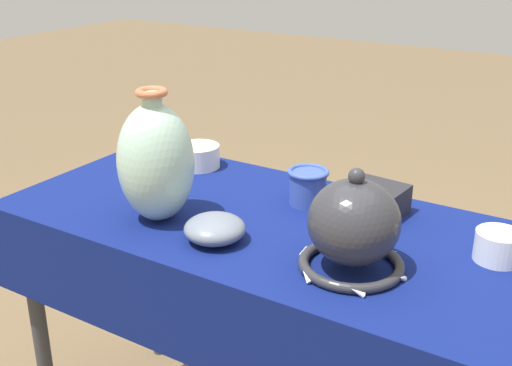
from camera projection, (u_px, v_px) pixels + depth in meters
The scene contains 8 objects.
display_table at pixel (265, 253), 1.58m from camera, with size 1.33×0.62×0.78m.
vase_tall_bulbous at pixel (156, 162), 1.51m from camera, with size 0.18×0.18×0.32m.
vase_dome_bell at pixel (353, 228), 1.30m from camera, with size 0.23×0.22×0.23m.
mosaic_tile_box at pixel (375, 199), 1.59m from camera, with size 0.15×0.13×0.07m.
bowl_shallow_slate at pixel (215, 229), 1.44m from camera, with size 0.14×0.14×0.06m, color slate.
pot_squat_ivory at pixel (198, 156), 1.89m from camera, with size 0.13×0.13×0.07m, color white.
pot_squat_porcelain at pixel (498, 246), 1.36m from camera, with size 0.10×0.10×0.07m, color white.
cup_wide_cobalt at pixel (308, 186), 1.63m from camera, with size 0.11×0.11×0.09m.
Camera 1 is at (0.72, -1.22, 1.44)m, focal length 45.00 mm.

